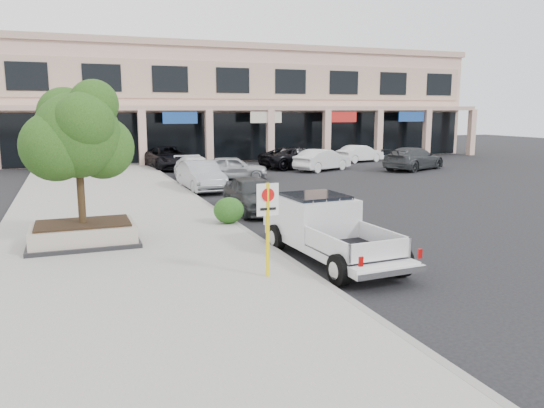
{
  "coord_description": "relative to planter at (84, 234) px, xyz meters",
  "views": [
    {
      "loc": [
        -6.97,
        -12.74,
        4.16
      ],
      "look_at": [
        -1.56,
        1.5,
        1.45
      ],
      "focal_mm": 35.0,
      "sensor_mm": 36.0,
      "label": 1
    }
  ],
  "objects": [
    {
      "name": "lot_car_d",
      "position": [
        15.06,
        18.53,
        0.3
      ],
      "size": [
        5.94,
        3.6,
        1.54
      ],
      "primitive_type": "imported",
      "rotation": [
        0.0,
        0.0,
        1.77
      ],
      "color": "black",
      "rests_on": "ground"
    },
    {
      "name": "planter",
      "position": [
        0.0,
        0.0,
        0.0
      ],
      "size": [
        3.2,
        2.2,
        0.68
      ],
      "color": "black",
      "rests_on": "sidewalk"
    },
    {
      "name": "lot_car_b",
      "position": [
        16.09,
        16.46,
        0.27
      ],
      "size": [
        4.77,
        3.31,
        1.49
      ],
      "primitive_type": "imported",
      "rotation": [
        0.0,
        0.0,
        2.0
      ],
      "color": "silver",
      "rests_on": "ground"
    },
    {
      "name": "lot_car_f",
      "position": [
        21.7,
        20.98,
        0.2
      ],
      "size": [
        4.36,
        2.45,
        1.36
      ],
      "primitive_type": "imported",
      "rotation": [
        0.0,
        0.0,
        1.83
      ],
      "color": "white",
      "rests_on": "ground"
    },
    {
      "name": "curb",
      "position": [
        5.21,
        2.15,
        -0.4
      ],
      "size": [
        0.2,
        52.0,
        0.15
      ],
      "primitive_type": "cube",
      "color": "gray",
      "rests_on": "ground"
    },
    {
      "name": "lot_car_a",
      "position": [
        8.93,
        14.11,
        0.24
      ],
      "size": [
        4.5,
        2.72,
        1.43
      ],
      "primitive_type": "imported",
      "rotation": [
        0.0,
        0.0,
        1.31
      ],
      "color": "#A7ABB0",
      "rests_on": "ground"
    },
    {
      "name": "curb_car_d",
      "position": [
        6.31,
        21.32,
        0.33
      ],
      "size": [
        3.25,
        6.02,
        1.6
      ],
      "primitive_type": "imported",
      "rotation": [
        0.0,
        0.0,
        0.11
      ],
      "color": "black",
      "rests_on": "ground"
    },
    {
      "name": "sidewalk",
      "position": [
        1.26,
        2.15,
        -0.4
      ],
      "size": [
        8.0,
        52.0,
        0.15
      ],
      "primitive_type": "cube",
      "color": "gray",
      "rests_on": "ground"
    },
    {
      "name": "curb_car_a",
      "position": [
        6.71,
        3.77,
        0.27
      ],
      "size": [
        1.86,
        4.41,
        1.49
      ],
      "primitive_type": "imported",
      "rotation": [
        0.0,
        0.0,
        -0.02
      ],
      "color": "#2B2E30",
      "rests_on": "ground"
    },
    {
      "name": "hedge",
      "position": [
        4.96,
        1.37,
        0.14
      ],
      "size": [
        1.1,
        0.99,
        0.93
      ],
      "primitive_type": "ellipsoid",
      "color": "#183F12",
      "rests_on": "sidewalk"
    },
    {
      "name": "lot_car_e",
      "position": [
        15.54,
        19.55,
        0.3
      ],
      "size": [
        4.8,
        2.68,
        1.54
      ],
      "primitive_type": "imported",
      "rotation": [
        0.0,
        0.0,
        1.77
      ],
      "color": "#9A9CA1",
      "rests_on": "ground"
    },
    {
      "name": "planter_tree",
      "position": [
        0.13,
        0.15,
        2.94
      ],
      "size": [
        2.9,
        2.55,
        4.0
      ],
      "color": "#2F2312",
      "rests_on": "planter"
    },
    {
      "name": "no_parking_sign",
      "position": [
        4.12,
        -4.91,
        1.16
      ],
      "size": [
        0.55,
        0.09,
        2.3
      ],
      "color": "yellow",
      "rests_on": "sidewalk"
    },
    {
      "name": "lot_car_c",
      "position": [
        22.3,
        14.62,
        0.32
      ],
      "size": [
        5.92,
        4.29,
        1.59
      ],
      "primitive_type": "imported",
      "rotation": [
        0.0,
        0.0,
        1.99
      ],
      "color": "#303336",
      "rests_on": "ground"
    },
    {
      "name": "curb_car_c",
      "position": [
        6.71,
        14.52,
        0.22
      ],
      "size": [
        2.01,
        4.82,
        1.39
      ],
      "primitive_type": "imported",
      "rotation": [
        0.0,
        0.0,
        0.01
      ],
      "color": "white",
      "rests_on": "ground"
    },
    {
      "name": "curb_car_b",
      "position": [
        6.09,
        10.44,
        0.29
      ],
      "size": [
        1.77,
        4.69,
        1.53
      ],
      "primitive_type": "imported",
      "rotation": [
        0.0,
        0.0,
        0.03
      ],
      "color": "#96999D",
      "rests_on": "ground"
    },
    {
      "name": "pickup_truck",
      "position": [
        6.41,
        -3.88,
        0.4
      ],
      "size": [
        2.37,
        5.69,
        1.76
      ],
      "primitive_type": null,
      "rotation": [
        0.0,
        0.0,
        0.06
      ],
      "color": "silver",
      "rests_on": "ground"
    },
    {
      "name": "strip_mall",
      "position": [
        14.76,
        30.08,
        4.27
      ],
      "size": [
        40.55,
        12.43,
        9.5
      ],
      "color": "#C9A28D",
      "rests_on": "ground"
    },
    {
      "name": "ground",
      "position": [
        6.76,
        -3.85,
        -0.48
      ],
      "size": [
        120.0,
        120.0,
        0.0
      ],
      "primitive_type": "plane",
      "color": "black",
      "rests_on": "ground"
    }
  ]
}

